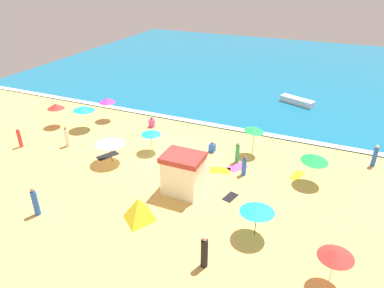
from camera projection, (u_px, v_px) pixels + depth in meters
name	position (u px, v px, depth m)	size (l,w,h in m)	color
ground_plane	(180.00, 155.00, 27.57)	(60.00, 60.00, 0.00)	#EDBC60
ocean_water	(262.00, 67.00, 50.30)	(60.00, 44.00, 0.10)	#146B93
wave_breaker_foam	(208.00, 124.00, 32.64)	(57.00, 0.70, 0.01)	white
lifeguard_cabana	(183.00, 173.00, 22.58)	(2.58, 2.04, 2.79)	white
beach_umbrella_0	(107.00, 100.00, 32.88)	(1.55, 1.55, 2.21)	silver
beach_umbrella_1	(110.00, 142.00, 25.90)	(2.72, 2.73, 1.92)	#4C3823
beach_umbrella_2	(315.00, 158.00, 23.32)	(2.62, 2.62, 2.20)	silver
beach_umbrella_3	(254.00, 129.00, 26.82)	(1.66, 1.64, 2.37)	#4C3823
beach_umbrella_4	(56.00, 106.00, 31.66)	(1.76, 1.77, 2.22)	silver
beach_umbrella_5	(257.00, 209.00, 18.75)	(2.68, 2.68, 1.99)	#4C3823
beach_umbrella_7	(336.00, 254.00, 15.77)	(1.75, 1.73, 2.09)	silver
beach_umbrella_8	(84.00, 108.00, 31.05)	(2.76, 2.76, 2.29)	silver
beach_umbrella_9	(151.00, 133.00, 27.37)	(1.99, 1.99, 1.88)	#4C3823
beach_tent	(139.00, 208.00, 20.48)	(1.87, 2.10, 1.45)	yellow
beachgoer_0	(212.00, 147.00, 27.94)	(0.48, 0.48, 0.90)	blue
beachgoer_1	(152.00, 123.00, 32.17)	(0.54, 0.54, 0.97)	#D84CA5
beachgoer_2	(375.00, 156.00, 25.80)	(0.45, 0.45, 1.74)	blue
beachgoer_3	(19.00, 138.00, 28.48)	(0.34, 0.34, 1.74)	red
beachgoer_4	(35.00, 202.00, 20.74)	(0.43, 0.43, 1.89)	blue
beachgoer_5	(237.00, 153.00, 26.28)	(0.46, 0.46, 1.71)	green
beachgoer_6	(204.00, 252.00, 17.15)	(0.44, 0.44, 1.93)	black
beachgoer_7	(244.00, 166.00, 24.73)	(0.47, 0.47, 1.56)	blue
beachgoer_8	(67.00, 137.00, 28.61)	(0.44, 0.44, 1.73)	white
beach_towel_0	(297.00, 175.00, 24.97)	(1.02, 1.56, 0.01)	orange
beach_towel_1	(220.00, 170.00, 25.56)	(1.69, 1.24, 0.01)	orange
beach_towel_2	(108.00, 156.00, 27.52)	(1.49, 1.91, 0.01)	black
beach_towel_3	(230.00, 197.00, 22.67)	(0.92, 1.28, 0.01)	black
beach_towel_4	(237.00, 167.00, 25.96)	(1.61, 1.78, 0.01)	#D84CA5
small_boat_0	(297.00, 101.00, 37.11)	(3.75, 2.24, 0.64)	white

